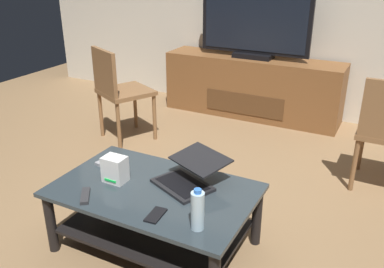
# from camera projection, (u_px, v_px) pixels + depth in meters

# --- Properties ---
(ground_plane) EXTENTS (7.68, 7.68, 0.00)m
(ground_plane) POSITION_uv_depth(u_px,v_px,m) (173.00, 225.00, 2.75)
(ground_plane) COLOR olive
(coffee_table) EXTENTS (1.16, 0.72, 0.41)m
(coffee_table) POSITION_uv_depth(u_px,v_px,m) (155.00, 207.00, 2.44)
(coffee_table) COLOR #2D383D
(coffee_table) RESTS_ON ground
(media_cabinet) EXTENTS (1.92, 0.45, 0.65)m
(media_cabinet) POSITION_uv_depth(u_px,v_px,m) (252.00, 87.00, 4.54)
(media_cabinet) COLOR brown
(media_cabinet) RESTS_ON ground
(television) EXTENTS (1.17, 0.20, 0.71)m
(television) POSITION_uv_depth(u_px,v_px,m) (255.00, 25.00, 4.26)
(television) COLOR black
(television) RESTS_ON media_cabinet
(side_chair) EXTENTS (0.59, 0.59, 0.89)m
(side_chair) POSITION_uv_depth(u_px,v_px,m) (118.00, 88.00, 3.84)
(side_chair) COLOR brown
(side_chair) RESTS_ON ground
(laptop) EXTENTS (0.45, 0.47, 0.16)m
(laptop) POSITION_uv_depth(u_px,v_px,m) (190.00, 174.00, 2.42)
(laptop) COLOR black
(laptop) RESTS_ON coffee_table
(router_box) EXTENTS (0.13, 0.11, 0.16)m
(router_box) POSITION_uv_depth(u_px,v_px,m) (115.00, 169.00, 2.44)
(router_box) COLOR white
(router_box) RESTS_ON coffee_table
(water_bottle_near) EXTENTS (0.07, 0.07, 0.22)m
(water_bottle_near) POSITION_uv_depth(u_px,v_px,m) (198.00, 210.00, 2.00)
(water_bottle_near) COLOR silver
(water_bottle_near) RESTS_ON coffee_table
(cell_phone) EXTENTS (0.08, 0.15, 0.01)m
(cell_phone) POSITION_uv_depth(u_px,v_px,m) (156.00, 215.00, 2.14)
(cell_phone) COLOR black
(cell_phone) RESTS_ON coffee_table
(tv_remote) EXTENTS (0.13, 0.15, 0.02)m
(tv_remote) POSITION_uv_depth(u_px,v_px,m) (85.00, 196.00, 2.30)
(tv_remote) COLOR #2D2D30
(tv_remote) RESTS_ON coffee_table
(soundbar_remote) EXTENTS (0.08, 0.17, 0.02)m
(soundbar_remote) POSITION_uv_depth(u_px,v_px,m) (107.00, 160.00, 2.70)
(soundbar_remote) COLOR #99999E
(soundbar_remote) RESTS_ON coffee_table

